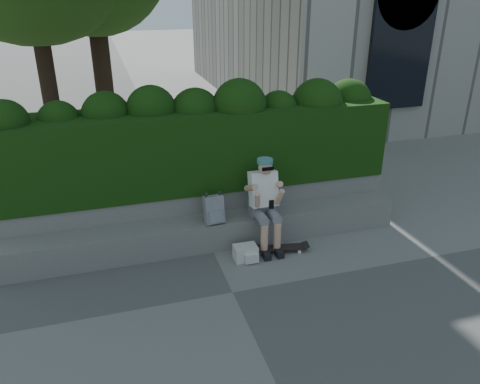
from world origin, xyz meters
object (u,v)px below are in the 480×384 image
object	(u,v)px
skateboard	(282,248)
backpack_plaid	(214,209)
person	(264,199)
backpack_ground	(245,253)

from	to	relation	value
skateboard	backpack_plaid	distance (m)	1.17
person	skateboard	bearing A→B (deg)	-57.73
person	backpack_ground	world-z (taller)	person
backpack_plaid	backpack_ground	xyz separation A→B (m)	(0.35, -0.42, -0.55)
backpack_plaid	person	bearing A→B (deg)	-9.82
person	skateboard	xyz separation A→B (m)	(0.19, -0.29, -0.69)
skateboard	backpack_plaid	bearing A→B (deg)	168.49
skateboard	backpack_plaid	xyz separation A→B (m)	(-0.93, 0.37, 0.59)
person	skateboard	world-z (taller)	person
skateboard	backpack_ground	size ratio (longest dim) A/B	2.23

